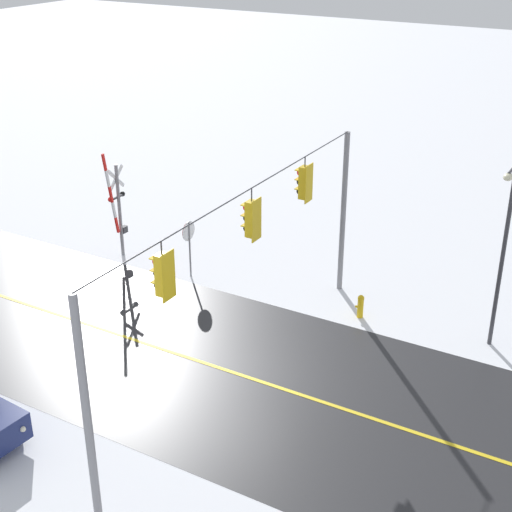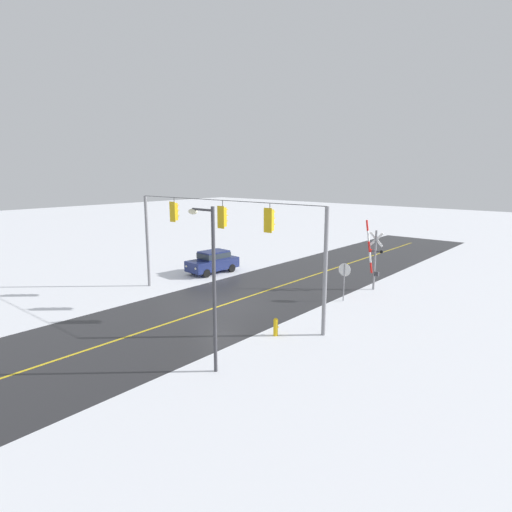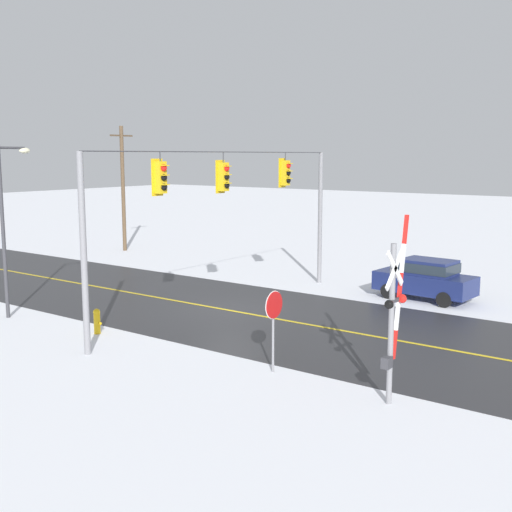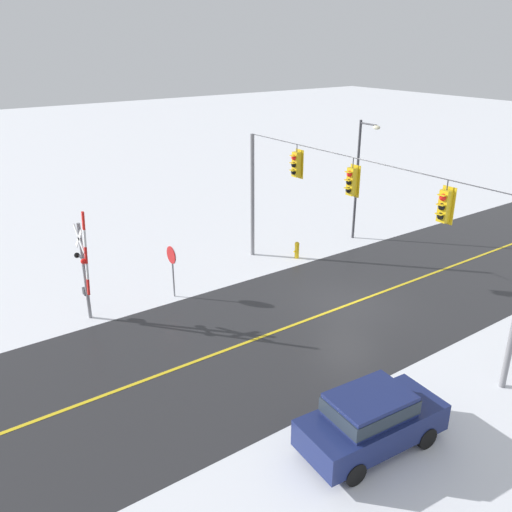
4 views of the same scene
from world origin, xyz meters
name	(u,v)px [view 1 (image 1 of 4)]	position (x,y,z in m)	size (l,w,h in m)	color
ground_plane	(248,377)	(0.00, 0.00, 0.00)	(160.00, 160.00, 0.00)	white
road_asphalt	(434,439)	(0.00, 6.00, 0.00)	(9.00, 80.00, 0.01)	#28282B
lane_centre_line	(434,439)	(0.00, 6.00, 0.01)	(0.14, 72.00, 0.01)	gold
signal_span	(247,255)	(0.01, -0.01, 4.25)	(14.20, 0.47, 6.22)	gray
stop_sign	(189,237)	(-4.99, -5.60, 1.71)	(0.80, 0.09, 2.35)	gray
railroad_crossing	(118,205)	(-5.18, -9.24, 2.28)	(1.26, 0.31, 4.64)	gray
streetlamp_near	(504,240)	(-5.59, 6.06, 3.92)	(1.39, 0.28, 6.50)	#38383D
fire_hydrant	(360,306)	(-5.30, 1.56, 0.47)	(0.24, 0.31, 0.88)	gold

